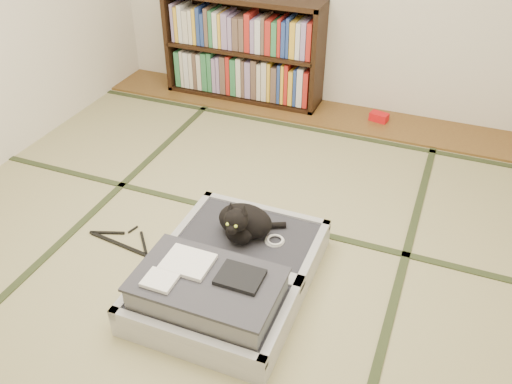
% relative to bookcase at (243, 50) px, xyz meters
% --- Properties ---
extents(floor, '(4.50, 4.50, 0.00)m').
position_rel_bookcase_xyz_m(floor, '(0.76, -2.07, -0.45)').
color(floor, tan).
rests_on(floor, ground).
extents(wood_strip, '(4.00, 0.50, 0.02)m').
position_rel_bookcase_xyz_m(wood_strip, '(0.76, -0.07, -0.44)').
color(wood_strip, brown).
rests_on(wood_strip, ground).
extents(red_item, '(0.17, 0.12, 0.07)m').
position_rel_bookcase_xyz_m(red_item, '(1.27, -0.04, -0.40)').
color(red_item, red).
rests_on(red_item, wood_strip).
extents(room_shell, '(4.50, 4.50, 4.50)m').
position_rel_bookcase_xyz_m(room_shell, '(0.76, -2.07, 1.01)').
color(room_shell, white).
rests_on(room_shell, ground).
extents(tatami_borders, '(4.00, 4.50, 0.01)m').
position_rel_bookcase_xyz_m(tatami_borders, '(0.76, -1.57, -0.45)').
color(tatami_borders, '#2D381E').
rests_on(tatami_borders, ground).
extents(bookcase, '(1.42, 0.32, 0.92)m').
position_rel_bookcase_xyz_m(bookcase, '(0.00, 0.00, 0.00)').
color(bookcase, black).
rests_on(bookcase, wood_strip).
extents(suitcase, '(0.83, 1.11, 0.33)m').
position_rel_bookcase_xyz_m(suitcase, '(0.88, -2.34, -0.34)').
color(suitcase, '#BABBBF').
rests_on(suitcase, floor).
extents(cat, '(0.37, 0.37, 0.30)m').
position_rel_bookcase_xyz_m(cat, '(0.86, -2.05, -0.18)').
color(cat, black).
rests_on(cat, suitcase).
extents(cable_coil, '(0.12, 0.12, 0.03)m').
position_rel_bookcase_xyz_m(cable_coil, '(1.05, -2.02, -0.28)').
color(cable_coil, white).
rests_on(cable_coil, suitcase).
extents(hanger, '(0.46, 0.23, 0.01)m').
position_rel_bookcase_xyz_m(hanger, '(0.11, -2.19, -0.44)').
color(hanger, black).
rests_on(hanger, floor).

